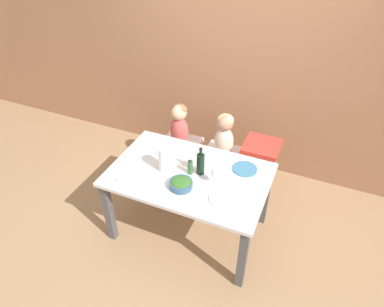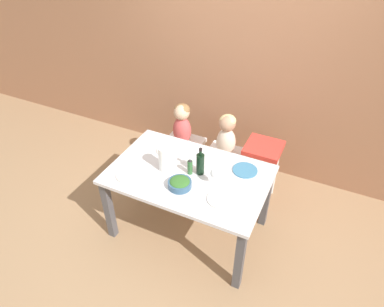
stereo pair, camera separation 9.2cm
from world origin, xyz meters
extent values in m
plane|color=#9E7A56|center=(0.00, 0.00, 0.00)|extent=(14.00, 14.00, 0.00)
cube|color=#9E6B4C|center=(0.00, 1.34, 1.35)|extent=(10.00, 0.06, 2.70)
cube|color=silver|center=(0.00, 0.00, 0.74)|extent=(1.45, 0.93, 0.03)
cube|color=#4C4C51|center=(-0.67, -0.41, 0.36)|extent=(0.07, 0.07, 0.72)
cube|color=#4C4C51|center=(0.67, -0.41, 0.36)|extent=(0.07, 0.07, 0.72)
cube|color=#4C4C51|center=(-0.67, 0.41, 0.36)|extent=(0.07, 0.07, 0.72)
cube|color=#4C4C51|center=(0.67, 0.41, 0.36)|extent=(0.07, 0.07, 0.72)
cylinder|color=silver|center=(-0.62, 0.59, 0.21)|extent=(0.04, 0.04, 0.42)
cylinder|color=silver|center=(-0.29, 0.59, 0.21)|extent=(0.04, 0.04, 0.42)
cylinder|color=silver|center=(-0.62, 0.92, 0.21)|extent=(0.04, 0.04, 0.42)
cylinder|color=silver|center=(-0.29, 0.92, 0.21)|extent=(0.04, 0.04, 0.42)
cube|color=white|center=(-0.45, 0.76, 0.45)|extent=(0.44, 0.44, 0.05)
cylinder|color=silver|center=(-0.08, 0.59, 0.21)|extent=(0.04, 0.04, 0.42)
cylinder|color=silver|center=(0.24, 0.59, 0.21)|extent=(0.04, 0.04, 0.42)
cylinder|color=silver|center=(-0.08, 0.92, 0.21)|extent=(0.04, 0.04, 0.42)
cylinder|color=silver|center=(0.24, 0.92, 0.21)|extent=(0.04, 0.04, 0.42)
cube|color=white|center=(0.08, 0.76, 0.45)|extent=(0.44, 0.44, 0.05)
cylinder|color=silver|center=(0.36, 0.62, 0.34)|extent=(0.04, 0.04, 0.68)
cylinder|color=silver|center=(0.64, 0.62, 0.34)|extent=(0.04, 0.04, 0.68)
cylinder|color=silver|center=(0.36, 0.90, 0.34)|extent=(0.04, 0.04, 0.68)
cylinder|color=silver|center=(0.64, 0.90, 0.34)|extent=(0.04, 0.04, 0.68)
cube|color=red|center=(0.50, 0.76, 0.70)|extent=(0.37, 0.37, 0.05)
ellipsoid|color=#C64C4C|center=(-0.45, 0.76, 0.65)|extent=(0.21, 0.19, 0.35)
sphere|color=#D6AD89|center=(-0.45, 0.76, 0.89)|extent=(0.18, 0.18, 0.18)
ellipsoid|color=olive|center=(-0.45, 0.77, 0.91)|extent=(0.18, 0.17, 0.13)
ellipsoid|color=beige|center=(0.08, 0.76, 0.65)|extent=(0.21, 0.19, 0.35)
sphere|color=tan|center=(0.08, 0.76, 0.89)|extent=(0.18, 0.18, 0.18)
ellipsoid|color=#DBC684|center=(0.08, 0.77, 0.91)|extent=(0.18, 0.17, 0.13)
cylinder|color=black|center=(0.09, 0.05, 0.86)|extent=(0.07, 0.07, 0.21)
cylinder|color=black|center=(0.09, 0.05, 0.99)|extent=(0.03, 0.03, 0.07)
cylinder|color=black|center=(0.09, 0.05, 1.02)|extent=(0.03, 0.03, 0.02)
cylinder|color=white|center=(-0.22, -0.04, 0.88)|extent=(0.11, 0.11, 0.25)
cylinder|color=white|center=(0.26, -0.04, 0.75)|extent=(0.06, 0.06, 0.00)
cylinder|color=white|center=(0.26, -0.04, 0.79)|extent=(0.01, 0.01, 0.07)
ellipsoid|color=white|center=(0.26, -0.04, 0.88)|extent=(0.07, 0.07, 0.10)
cylinder|color=#335675|center=(0.01, -0.19, 0.78)|extent=(0.21, 0.21, 0.06)
ellipsoid|color=#336628|center=(0.01, -0.19, 0.81)|extent=(0.18, 0.18, 0.04)
cylinder|color=silver|center=(-0.48, -0.26, 0.76)|extent=(0.23, 0.23, 0.01)
cylinder|color=silver|center=(-0.33, 0.22, 0.76)|extent=(0.23, 0.23, 0.01)
cylinder|color=teal|center=(0.45, 0.26, 0.76)|extent=(0.23, 0.23, 0.01)
cylinder|color=silver|center=(0.39, -0.19, 0.76)|extent=(0.23, 0.23, 0.01)
cylinder|color=#336633|center=(0.01, 0.01, 0.82)|extent=(0.05, 0.05, 0.14)
cone|color=black|center=(0.01, 0.01, 0.90)|extent=(0.04, 0.04, 0.02)
camera|label=1|loc=(0.97, -2.18, 2.79)|focal=32.00mm
camera|label=2|loc=(1.05, -2.14, 2.79)|focal=32.00mm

